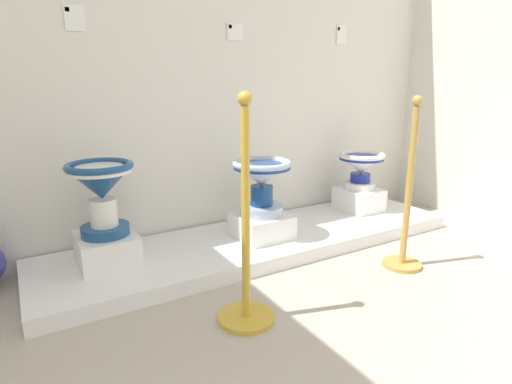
{
  "coord_description": "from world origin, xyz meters",
  "views": [
    {
      "loc": [
        0.44,
        0.18,
        1.12
      ],
      "look_at": [
        1.82,
        2.5,
        0.41
      ],
      "focal_mm": 29.22,
      "sensor_mm": 36.0,
      "label": 1
    }
  ],
  "objects_px": {
    "plinth_block_slender_white": "(107,249)",
    "antique_toilet_slender_white": "(101,187)",
    "plinth_block_squat_floral": "(262,225)",
    "antique_toilet_squat_floral": "(262,178)",
    "info_placard_second": "(235,32)",
    "stanchion_post_near_right": "(406,215)",
    "info_placard_third": "(341,35)",
    "plinth_block_rightmost": "(359,199)",
    "info_placard_first": "(74,18)",
    "antique_toilet_rightmost": "(361,165)",
    "stanchion_post_near_left": "(246,261)"
  },
  "relations": [
    {
      "from": "antique_toilet_slender_white",
      "to": "info_placard_second",
      "type": "distance_m",
      "value": 1.41
    },
    {
      "from": "antique_toilet_squat_floral",
      "to": "plinth_block_squat_floral",
      "type": "bearing_deg",
      "value": -116.57
    },
    {
      "from": "plinth_block_rightmost",
      "to": "info_placard_first",
      "type": "xyz_separation_m",
      "value": [
        -2.01,
        0.3,
        1.29
      ]
    },
    {
      "from": "antique_toilet_slender_white",
      "to": "info_placard_third",
      "type": "bearing_deg",
      "value": 9.48
    },
    {
      "from": "stanchion_post_near_left",
      "to": "stanchion_post_near_right",
      "type": "bearing_deg",
      "value": 1.7
    },
    {
      "from": "info_placard_second",
      "to": "stanchion_post_near_left",
      "type": "xyz_separation_m",
      "value": [
        -0.56,
        -1.14,
        -1.15
      ]
    },
    {
      "from": "plinth_block_rightmost",
      "to": "antique_toilet_slender_white",
      "type": "bearing_deg",
      "value": -179.08
    },
    {
      "from": "plinth_block_squat_floral",
      "to": "stanchion_post_near_left",
      "type": "xyz_separation_m",
      "value": [
        -0.53,
        -0.72,
        0.14
      ]
    },
    {
      "from": "stanchion_post_near_left",
      "to": "antique_toilet_squat_floral",
      "type": "bearing_deg",
      "value": 53.79
    },
    {
      "from": "antique_toilet_rightmost",
      "to": "antique_toilet_squat_floral",
      "type": "bearing_deg",
      "value": -173.19
    },
    {
      "from": "plinth_block_squat_floral",
      "to": "antique_toilet_squat_floral",
      "type": "distance_m",
      "value": 0.33
    },
    {
      "from": "antique_toilet_slender_white",
      "to": "antique_toilet_squat_floral",
      "type": "height_order",
      "value": "antique_toilet_slender_white"
    },
    {
      "from": "info_placard_second",
      "to": "info_placard_third",
      "type": "height_order",
      "value": "info_placard_third"
    },
    {
      "from": "plinth_block_slender_white",
      "to": "info_placard_first",
      "type": "distance_m",
      "value": 1.34
    },
    {
      "from": "antique_toilet_rightmost",
      "to": "stanchion_post_near_left",
      "type": "relative_size",
      "value": 0.35
    },
    {
      "from": "info_placard_second",
      "to": "stanchion_post_near_left",
      "type": "height_order",
      "value": "info_placard_second"
    },
    {
      "from": "plinth_block_slender_white",
      "to": "antique_toilet_slender_white",
      "type": "xyz_separation_m",
      "value": [
        -0.0,
        0.0,
        0.37
      ]
    },
    {
      "from": "antique_toilet_squat_floral",
      "to": "antique_toilet_rightmost",
      "type": "relative_size",
      "value": 1.06
    },
    {
      "from": "stanchion_post_near_left",
      "to": "stanchion_post_near_right",
      "type": "height_order",
      "value": "stanchion_post_near_left"
    },
    {
      "from": "stanchion_post_near_right",
      "to": "info_placard_second",
      "type": "bearing_deg",
      "value": 117.47
    },
    {
      "from": "info_placard_second",
      "to": "info_placard_third",
      "type": "bearing_deg",
      "value": 0.0
    },
    {
      "from": "plinth_block_slender_white",
      "to": "antique_toilet_rightmost",
      "type": "distance_m",
      "value": 2.04
    },
    {
      "from": "plinth_block_rightmost",
      "to": "info_placard_third",
      "type": "xyz_separation_m",
      "value": [
        -0.01,
        0.3,
        1.3
      ]
    },
    {
      "from": "antique_toilet_rightmost",
      "to": "stanchion_post_near_right",
      "type": "relative_size",
      "value": 0.36
    },
    {
      "from": "plinth_block_squat_floral",
      "to": "info_placard_third",
      "type": "height_order",
      "value": "info_placard_third"
    },
    {
      "from": "plinth_block_squat_floral",
      "to": "stanchion_post_near_right",
      "type": "distance_m",
      "value": 0.93
    },
    {
      "from": "plinth_block_slender_white",
      "to": "plinth_block_rightmost",
      "type": "height_order",
      "value": "plinth_block_rightmost"
    },
    {
      "from": "antique_toilet_slender_white",
      "to": "plinth_block_squat_floral",
      "type": "height_order",
      "value": "antique_toilet_slender_white"
    },
    {
      "from": "antique_toilet_slender_white",
      "to": "stanchion_post_near_right",
      "type": "height_order",
      "value": "stanchion_post_near_right"
    },
    {
      "from": "antique_toilet_squat_floral",
      "to": "info_placard_first",
      "type": "bearing_deg",
      "value": 156.97
    },
    {
      "from": "antique_toilet_slender_white",
      "to": "plinth_block_squat_floral",
      "type": "xyz_separation_m",
      "value": [
        1.0,
        -0.09,
        -0.38
      ]
    },
    {
      "from": "info_placard_second",
      "to": "stanchion_post_near_right",
      "type": "height_order",
      "value": "info_placard_second"
    },
    {
      "from": "info_placard_second",
      "to": "antique_toilet_slender_white",
      "type": "bearing_deg",
      "value": -162.11
    },
    {
      "from": "plinth_block_squat_floral",
      "to": "info_placard_first",
      "type": "relative_size",
      "value": 2.45
    },
    {
      "from": "plinth_block_squat_floral",
      "to": "info_placard_first",
      "type": "height_order",
      "value": "info_placard_first"
    },
    {
      "from": "antique_toilet_slender_white",
      "to": "plinth_block_rightmost",
      "type": "height_order",
      "value": "antique_toilet_slender_white"
    },
    {
      "from": "info_placard_second",
      "to": "plinth_block_rightmost",
      "type": "bearing_deg",
      "value": -17.18
    },
    {
      "from": "info_placard_third",
      "to": "stanchion_post_near_right",
      "type": "height_order",
      "value": "info_placard_third"
    },
    {
      "from": "plinth_block_slender_white",
      "to": "stanchion_post_near_right",
      "type": "height_order",
      "value": "stanchion_post_near_right"
    },
    {
      "from": "antique_toilet_slender_white",
      "to": "antique_toilet_rightmost",
      "type": "distance_m",
      "value": 2.02
    },
    {
      "from": "antique_toilet_rightmost",
      "to": "info_placard_third",
      "type": "relative_size",
      "value": 2.51
    },
    {
      "from": "plinth_block_slender_white",
      "to": "info_placard_second",
      "type": "height_order",
      "value": "info_placard_second"
    },
    {
      "from": "stanchion_post_near_right",
      "to": "info_placard_third",
      "type": "bearing_deg",
      "value": 70.56
    },
    {
      "from": "info_placard_second",
      "to": "stanchion_post_near_left",
      "type": "relative_size",
      "value": 0.11
    },
    {
      "from": "info_placard_first",
      "to": "info_placard_second",
      "type": "xyz_separation_m",
      "value": [
        1.03,
        -0.0,
        -0.02
      ]
    },
    {
      "from": "stanchion_post_near_left",
      "to": "plinth_block_slender_white",
      "type": "bearing_deg",
      "value": 120.32
    },
    {
      "from": "plinth_block_rightmost",
      "to": "stanchion_post_near_right",
      "type": "distance_m",
      "value": 0.91
    },
    {
      "from": "plinth_block_slender_white",
      "to": "info_placard_third",
      "type": "relative_size",
      "value": 2.35
    },
    {
      "from": "antique_toilet_slender_white",
      "to": "info_placard_third",
      "type": "distance_m",
      "value": 2.24
    },
    {
      "from": "antique_toilet_slender_white",
      "to": "info_placard_second",
      "type": "height_order",
      "value": "info_placard_second"
    }
  ]
}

